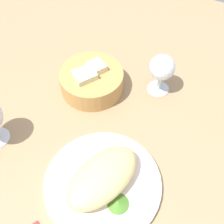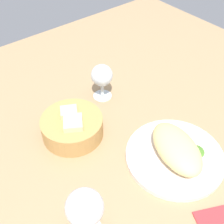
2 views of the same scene
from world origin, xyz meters
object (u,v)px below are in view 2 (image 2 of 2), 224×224
(bread_basket, at_px, (72,126))
(folded_napkin, at_px, (223,222))
(wine_glass_far, at_px, (85,208))
(plate, at_px, (175,156))
(wine_glass_near, at_px, (102,77))

(bread_basket, xyz_separation_m, folded_napkin, (-0.41, -0.11, -0.03))
(bread_basket, xyz_separation_m, wine_glass_far, (-0.24, 0.12, 0.05))
(wine_glass_far, bearing_deg, plate, -87.97)
(plate, bearing_deg, wine_glass_far, 92.03)
(bread_basket, distance_m, wine_glass_far, 0.27)
(plate, bearing_deg, folded_napkin, 165.55)
(plate, bearing_deg, wine_glass_near, -0.98)
(plate, height_order, bread_basket, bread_basket)
(bread_basket, xyz_separation_m, wine_glass_near, (0.08, -0.16, 0.04))
(plate, bearing_deg, bread_basket, 33.99)
(wine_glass_far, height_order, folded_napkin, wine_glass_far)
(folded_napkin, bearing_deg, plate, -78.44)
(plate, relative_size, folded_napkin, 2.26)
(wine_glass_far, bearing_deg, folded_napkin, -126.43)
(wine_glass_far, distance_m, folded_napkin, 0.30)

